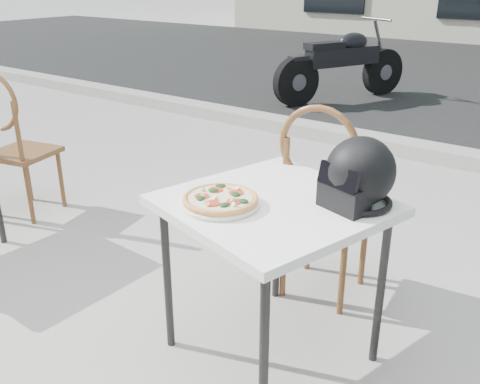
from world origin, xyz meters
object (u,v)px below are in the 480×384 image
Objects in this scene: pizza at (221,199)px; helmet at (358,176)px; cafe_chair_side at (12,138)px; cafe_chair_main at (323,194)px; cafe_table_main at (274,216)px; motorcycle at (342,66)px; plate at (221,204)px.

pizza is 0.50m from helmet.
cafe_chair_main is at bearing 175.54° from cafe_chair_side.
cafe_chair_main is 1.03× the size of cafe_chair_side.
motorcycle reaches higher than cafe_table_main.
pizza is at bearing -125.61° from helmet.
motorcycle is at bearing 112.96° from cafe_table_main.
plate is 0.31× the size of cafe_chair_side.
cafe_table_main is at bearing -133.48° from helmet.
cafe_chair_side is at bearing 174.71° from cafe_table_main.
cafe_chair_main reaches higher than motorcycle.
plate is at bearing 76.45° from cafe_chair_main.
cafe_chair_main is (-0.04, 0.48, -0.09)m from cafe_table_main.
cafe_table_main is at bearing 49.15° from plate.
motorcycle reaches higher than plate.
cafe_chair_main is 1.99m from cafe_chair_side.
helmet is 0.33× the size of cafe_chair_main.
cafe_table_main is 0.34m from helmet.
helmet is at bearing 37.43° from plate.
pizza is 1.93m from cafe_chair_side.
cafe_chair_side is (-2.02, 0.19, -0.10)m from cafe_table_main.
cafe_table_main is at bearing 161.81° from cafe_chair_side.
cafe_chair_main is 4.33m from motorcycle.
cafe_chair_side reaches higher than cafe_table_main.
plate is 0.66m from cafe_chair_main.
motorcycle is (0.15, 4.22, -0.11)m from cafe_chair_side.
helmet is 0.52m from cafe_chair_main.
cafe_chair_side reaches higher than plate.
cafe_table_main is 2.59× the size of pizza.
motorcycle is at bearing -104.92° from cafe_chair_side.
helmet is 0.34× the size of cafe_chair_side.
plate reaches higher than cafe_table_main.
cafe_table_main is at bearing 89.49° from cafe_chair_main.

